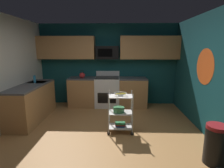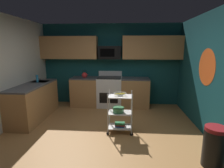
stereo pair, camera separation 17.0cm
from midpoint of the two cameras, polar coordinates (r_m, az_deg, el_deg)
floor at (r=3.98m, az=-4.43°, el=-16.72°), size 4.40×4.80×0.04m
wall_back at (r=5.95m, az=-2.05°, el=6.10°), size 4.52×0.06×2.60m
wall_right at (r=3.97m, az=29.21°, el=1.94°), size 0.06×4.80×2.60m
wall_flower_decal at (r=4.35m, az=26.27°, el=4.93°), size 0.00×0.78×0.78m
counter_run at (r=5.41m, az=-11.20°, el=-3.67°), size 3.43×2.37×0.92m
oven_range at (r=5.77m, az=-2.31°, el=-2.36°), size 0.76×0.65×1.10m
upper_cabinets at (r=5.73m, az=-2.20°, el=11.40°), size 4.40×0.33×0.70m
microwave at (r=5.71m, az=-2.33°, el=9.90°), size 0.70×0.39×0.40m
rolling_cart at (r=4.02m, az=1.46°, el=-8.99°), size 0.58×0.36×0.91m
fruit_bowl at (r=3.89m, az=1.49°, el=-3.12°), size 0.27×0.27×0.07m
mixing_bowl_large at (r=4.00m, az=0.91°, el=-8.07°), size 0.25×0.25×0.11m
book_stack at (r=4.13m, az=1.44°, el=-12.64°), size 0.22×0.18×0.08m
kettle at (r=5.78m, az=-10.25°, el=2.73°), size 0.21×0.18×0.26m
dish_soap_bottle at (r=5.31m, az=-24.13°, el=1.40°), size 0.06×0.06×0.20m
trash_can at (r=3.43m, az=28.63°, el=-16.48°), size 0.34×0.42×0.66m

